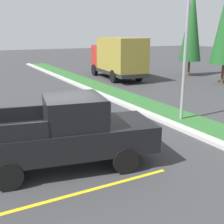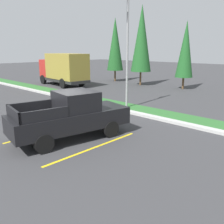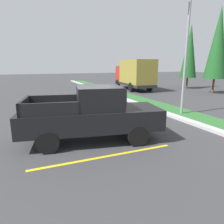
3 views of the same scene
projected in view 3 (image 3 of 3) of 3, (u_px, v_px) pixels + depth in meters
name	position (u px, v px, depth m)	size (l,w,h in m)	color
ground_plane	(92.00, 133.00, 8.77)	(120.00, 120.00, 0.00)	#38383A
parking_line_near	(82.00, 129.00, 9.30)	(0.12, 4.80, 0.01)	yellow
parking_line_far	(106.00, 156.00, 6.51)	(0.12, 4.80, 0.01)	yellow
curb_strip	(183.00, 119.00, 10.64)	(56.00, 0.40, 0.15)	#B2B2AD
grass_median	(199.00, 118.00, 11.06)	(56.00, 1.80, 0.06)	#2D662D
pickup_truck_main	(93.00, 114.00, 7.68)	(2.84, 5.48, 2.10)	black
cargo_truck_distant	(135.00, 74.00, 23.44)	(6.98, 3.01, 3.40)	black
street_light	(185.00, 40.00, 11.05)	(0.24, 1.49, 7.22)	gray
cypress_tree_leftmost	(190.00, 51.00, 24.09)	(1.94, 1.94, 7.47)	brown
cypress_tree_left_inner	(218.00, 43.00, 19.84)	(2.17, 2.17, 8.34)	brown
traffic_cone	(101.00, 115.00, 10.62)	(0.36, 0.36, 0.60)	orange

